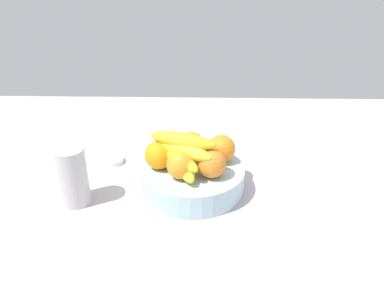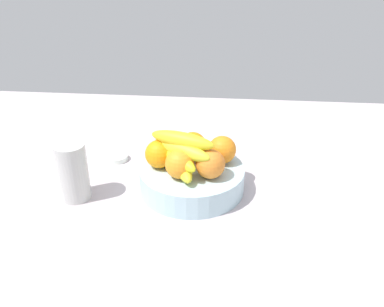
{
  "view_description": "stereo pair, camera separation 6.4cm",
  "coord_description": "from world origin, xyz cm",
  "px_view_note": "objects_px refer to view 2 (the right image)",
  "views": [
    {
      "loc": [
        -3.24,
        89.59,
        58.3
      ],
      "look_at": [
        -0.98,
        -0.43,
        10.4
      ],
      "focal_mm": 37.54,
      "sensor_mm": 36.0,
      "label": 1
    },
    {
      "loc": [
        -9.59,
        89.21,
        58.3
      ],
      "look_at": [
        -0.98,
        -0.43,
        10.4
      ],
      "focal_mm": 37.54,
      "sensor_mm": 36.0,
      "label": 2
    }
  ],
  "objects_px": {
    "orange_front_left": "(222,150)",
    "thermos_tumbler": "(73,172)",
    "orange_front_right": "(193,146)",
    "banana_bunch": "(180,153)",
    "orange_center": "(159,153)",
    "orange_back_right": "(210,164)",
    "jar_lid": "(117,158)",
    "orange_back_left": "(180,164)",
    "fruit_bowl": "(192,178)"
  },
  "relations": [
    {
      "from": "orange_center",
      "to": "orange_back_left",
      "type": "height_order",
      "value": "same"
    },
    {
      "from": "orange_back_left",
      "to": "jar_lid",
      "type": "relative_size",
      "value": 1.13
    },
    {
      "from": "orange_front_left",
      "to": "jar_lid",
      "type": "height_order",
      "value": "orange_front_left"
    },
    {
      "from": "fruit_bowl",
      "to": "banana_bunch",
      "type": "xyz_separation_m",
      "value": [
        0.03,
        0.02,
        0.08
      ]
    },
    {
      "from": "thermos_tumbler",
      "to": "orange_front_left",
      "type": "bearing_deg",
      "value": -163.84
    },
    {
      "from": "jar_lid",
      "to": "orange_front_left",
      "type": "bearing_deg",
      "value": 162.61
    },
    {
      "from": "orange_back_right",
      "to": "orange_front_left",
      "type": "bearing_deg",
      "value": -108.77
    },
    {
      "from": "banana_bunch",
      "to": "thermos_tumbler",
      "type": "relative_size",
      "value": 1.16
    },
    {
      "from": "orange_front_left",
      "to": "thermos_tumbler",
      "type": "xyz_separation_m",
      "value": [
        0.37,
        0.11,
        -0.03
      ]
    },
    {
      "from": "orange_back_right",
      "to": "thermos_tumbler",
      "type": "xyz_separation_m",
      "value": [
        0.34,
        0.03,
        -0.03
      ]
    },
    {
      "from": "jar_lid",
      "to": "thermos_tumbler",
      "type": "bearing_deg",
      "value": 76.01
    },
    {
      "from": "orange_front_right",
      "to": "jar_lid",
      "type": "height_order",
      "value": "orange_front_right"
    },
    {
      "from": "banana_bunch",
      "to": "fruit_bowl",
      "type": "bearing_deg",
      "value": -139.73
    },
    {
      "from": "fruit_bowl",
      "to": "orange_back_left",
      "type": "height_order",
      "value": "orange_back_left"
    },
    {
      "from": "orange_front_left",
      "to": "orange_front_right",
      "type": "distance_m",
      "value": 0.08
    },
    {
      "from": "fruit_bowl",
      "to": "orange_front_right",
      "type": "relative_size",
      "value": 3.72
    },
    {
      "from": "orange_back_left",
      "to": "orange_front_left",
      "type": "bearing_deg",
      "value": -139.76
    },
    {
      "from": "banana_bunch",
      "to": "jar_lid",
      "type": "height_order",
      "value": "banana_bunch"
    },
    {
      "from": "fruit_bowl",
      "to": "banana_bunch",
      "type": "bearing_deg",
      "value": 40.27
    },
    {
      "from": "orange_front_left",
      "to": "jar_lid",
      "type": "xyz_separation_m",
      "value": [
        0.31,
        -0.1,
        -0.09
      ]
    },
    {
      "from": "orange_front_left",
      "to": "thermos_tumbler",
      "type": "height_order",
      "value": "thermos_tumbler"
    },
    {
      "from": "orange_back_right",
      "to": "orange_center",
      "type": "bearing_deg",
      "value": -17.73
    },
    {
      "from": "orange_back_left",
      "to": "thermos_tumbler",
      "type": "relative_size",
      "value": 0.49
    },
    {
      "from": "orange_back_right",
      "to": "fruit_bowl",
      "type": "bearing_deg",
      "value": -41.46
    },
    {
      "from": "orange_front_right",
      "to": "orange_back_left",
      "type": "distance_m",
      "value": 0.1
    },
    {
      "from": "fruit_bowl",
      "to": "jar_lid",
      "type": "height_order",
      "value": "fruit_bowl"
    },
    {
      "from": "orange_back_left",
      "to": "orange_center",
      "type": "bearing_deg",
      "value": -40.3
    },
    {
      "from": "orange_front_right",
      "to": "banana_bunch",
      "type": "height_order",
      "value": "banana_bunch"
    },
    {
      "from": "orange_back_left",
      "to": "thermos_tumbler",
      "type": "bearing_deg",
      "value": 4.46
    },
    {
      "from": "orange_front_left",
      "to": "orange_center",
      "type": "distance_m",
      "value": 0.16
    },
    {
      "from": "orange_center",
      "to": "banana_bunch",
      "type": "xyz_separation_m",
      "value": [
        -0.06,
        0.02,
        0.02
      ]
    },
    {
      "from": "orange_back_right",
      "to": "thermos_tumbler",
      "type": "height_order",
      "value": "thermos_tumbler"
    },
    {
      "from": "orange_center",
      "to": "thermos_tumbler",
      "type": "relative_size",
      "value": 0.49
    },
    {
      "from": "banana_bunch",
      "to": "thermos_tumbler",
      "type": "distance_m",
      "value": 0.27
    },
    {
      "from": "orange_back_right",
      "to": "jar_lid",
      "type": "distance_m",
      "value": 0.35
    },
    {
      "from": "orange_back_right",
      "to": "jar_lid",
      "type": "height_order",
      "value": "orange_back_right"
    },
    {
      "from": "thermos_tumbler",
      "to": "orange_front_right",
      "type": "bearing_deg",
      "value": -156.96
    },
    {
      "from": "orange_front_right",
      "to": "orange_back_right",
      "type": "xyz_separation_m",
      "value": [
        -0.05,
        0.09,
        0.0
      ]
    },
    {
      "from": "fruit_bowl",
      "to": "banana_bunch",
      "type": "distance_m",
      "value": 0.09
    },
    {
      "from": "orange_back_left",
      "to": "orange_back_right",
      "type": "bearing_deg",
      "value": -174.39
    },
    {
      "from": "orange_back_left",
      "to": "banana_bunch",
      "type": "distance_m",
      "value": 0.03
    },
    {
      "from": "fruit_bowl",
      "to": "orange_front_right",
      "type": "bearing_deg",
      "value": -86.69
    },
    {
      "from": "orange_front_left",
      "to": "thermos_tumbler",
      "type": "distance_m",
      "value": 0.38
    },
    {
      "from": "orange_front_left",
      "to": "orange_back_left",
      "type": "bearing_deg",
      "value": 40.24
    },
    {
      "from": "orange_center",
      "to": "thermos_tumbler",
      "type": "bearing_deg",
      "value": 18.89
    },
    {
      "from": "fruit_bowl",
      "to": "orange_back_right",
      "type": "distance_m",
      "value": 0.1
    },
    {
      "from": "orange_front_left",
      "to": "orange_back_right",
      "type": "relative_size",
      "value": 1.0
    },
    {
      "from": "orange_front_left",
      "to": "orange_center",
      "type": "xyz_separation_m",
      "value": [
        0.16,
        0.04,
        0.0
      ]
    },
    {
      "from": "orange_center",
      "to": "jar_lid",
      "type": "distance_m",
      "value": 0.23
    },
    {
      "from": "orange_back_right",
      "to": "orange_back_left",
      "type": "bearing_deg",
      "value": 5.61
    }
  ]
}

